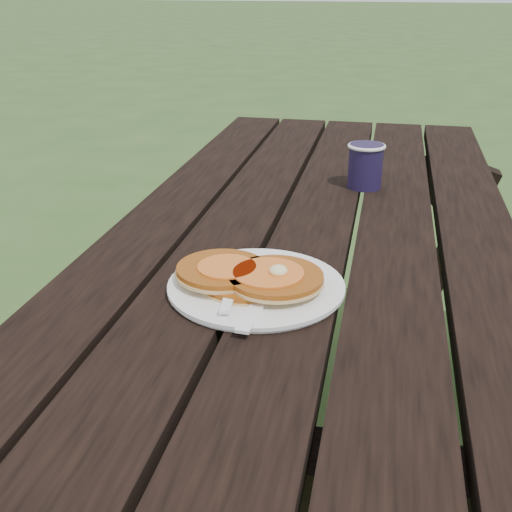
% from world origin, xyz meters
% --- Properties ---
extents(ground, '(60.00, 60.00, 0.00)m').
position_xyz_m(ground, '(0.00, 0.00, 0.00)').
color(ground, '#2E4E21').
rests_on(ground, ground).
extents(picnic_table, '(1.36, 1.80, 0.75)m').
position_xyz_m(picnic_table, '(0.00, 0.00, 0.37)').
color(picnic_table, black).
rests_on(picnic_table, ground).
extents(plate, '(0.27, 0.27, 0.01)m').
position_xyz_m(plate, '(-0.05, -0.34, 0.76)').
color(plate, white).
rests_on(plate, picnic_table).
extents(pancake_stack, '(0.22, 0.15, 0.04)m').
position_xyz_m(pancake_stack, '(-0.06, -0.34, 0.77)').
color(pancake_stack, '#A04E12').
rests_on(pancake_stack, plate).
extents(knife, '(0.03, 0.18, 0.00)m').
position_xyz_m(knife, '(-0.04, -0.40, 0.76)').
color(knife, white).
rests_on(knife, plate).
extents(fork, '(0.05, 0.16, 0.01)m').
position_xyz_m(fork, '(-0.08, -0.40, 0.77)').
color(fork, white).
rests_on(fork, plate).
extents(coffee_cup, '(0.08, 0.08, 0.10)m').
position_xyz_m(coffee_cup, '(0.08, 0.21, 0.81)').
color(coffee_cup, '#1A1232').
rests_on(coffee_cup, picnic_table).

